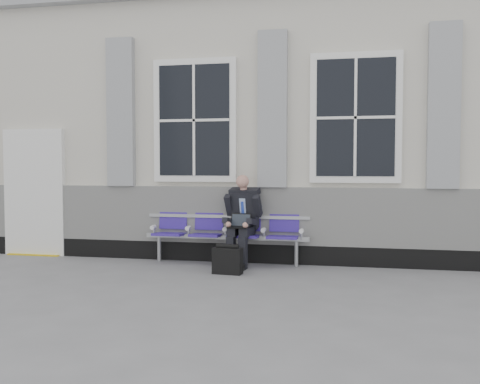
# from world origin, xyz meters

# --- Properties ---
(ground) EXTENTS (70.00, 70.00, 0.00)m
(ground) POSITION_xyz_m (0.00, 0.00, 0.00)
(ground) COLOR slate
(ground) RESTS_ON ground
(station_building) EXTENTS (14.40, 4.40, 4.49)m
(station_building) POSITION_xyz_m (-0.02, 3.47, 2.22)
(station_building) COLOR beige
(station_building) RESTS_ON ground
(bench) EXTENTS (2.60, 0.47, 0.91)m
(bench) POSITION_xyz_m (-1.61, 1.32, 0.55)
(bench) COLOR #9EA0A3
(bench) RESTS_ON ground
(businessman) EXTENTS (0.58, 0.78, 1.39)m
(businessman) POSITION_xyz_m (-1.32, 1.19, 0.76)
(businessman) COLOR black
(businessman) RESTS_ON ground
(briefcase) EXTENTS (0.43, 0.22, 0.43)m
(briefcase) POSITION_xyz_m (-1.41, 0.54, 0.20)
(briefcase) COLOR black
(briefcase) RESTS_ON ground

